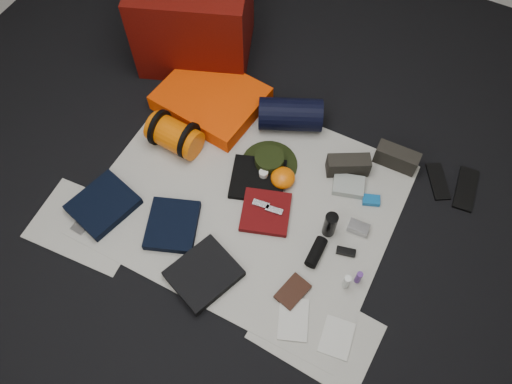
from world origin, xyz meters
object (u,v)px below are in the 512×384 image
at_px(water_bottle, 330,225).
at_px(navy_duffel, 290,114).
at_px(paperback_book, 293,292).
at_px(compact_camera, 358,228).
at_px(red_cabinet, 194,17).
at_px(sleeping_pad, 211,98).
at_px(stuff_sack, 174,136).

bearing_deg(water_bottle, navy_duffel, 131.85).
height_order(water_bottle, paperback_book, water_bottle).
distance_m(navy_duffel, compact_camera, 0.79).
xyz_separation_m(compact_camera, paperback_book, (-0.16, -0.48, -0.01)).
distance_m(red_cabinet, navy_duffel, 0.88).
bearing_deg(red_cabinet, navy_duffel, -40.41).
bearing_deg(sleeping_pad, stuff_sack, -95.24).
bearing_deg(sleeping_pad, compact_camera, -18.86).
distance_m(sleeping_pad, paperback_book, 1.30).
distance_m(stuff_sack, paperback_book, 1.13).
height_order(red_cabinet, compact_camera, red_cabinet).
bearing_deg(red_cabinet, stuff_sack, -90.35).
bearing_deg(stuff_sack, navy_duffel, 39.75).
height_order(stuff_sack, water_bottle, stuff_sack).
bearing_deg(navy_duffel, water_bottle, -72.97).
height_order(red_cabinet, paperback_book, red_cabinet).
bearing_deg(navy_duffel, sleeping_pad, 164.38).
relative_size(red_cabinet, compact_camera, 6.20).
bearing_deg(sleeping_pad, red_cabinet, 130.59).
relative_size(sleeping_pad, water_bottle, 3.44).
bearing_deg(navy_duffel, paperback_book, -88.42).
xyz_separation_m(navy_duffel, compact_camera, (0.63, -0.47, -0.08)).
relative_size(red_cabinet, sleeping_pad, 1.15).
xyz_separation_m(sleeping_pad, water_bottle, (1.00, -0.47, 0.03)).
bearing_deg(compact_camera, sleeping_pad, 157.90).
xyz_separation_m(sleeping_pad, compact_camera, (1.14, -0.39, -0.03)).
height_order(red_cabinet, stuff_sack, red_cabinet).
relative_size(compact_camera, paperback_book, 0.64).
distance_m(stuff_sack, navy_duffel, 0.70).
height_order(compact_camera, paperback_book, compact_camera).
xyz_separation_m(navy_duffel, water_bottle, (0.50, -0.55, -0.01)).
relative_size(red_cabinet, stuff_sack, 2.23).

